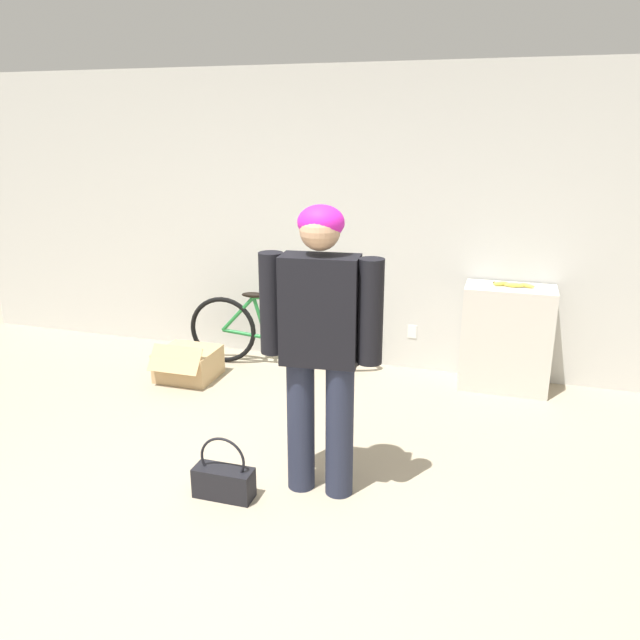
{
  "coord_description": "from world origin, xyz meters",
  "views": [
    {
      "loc": [
        1.3,
        -2.36,
        2.11
      ],
      "look_at": [
        0.34,
        0.8,
        1.08
      ],
      "focal_mm": 35.0,
      "sensor_mm": 36.0,
      "label": 1
    }
  ],
  "objects_px": {
    "bicycle": "(280,331)",
    "banana": "(513,285)",
    "handbag": "(224,480)",
    "person": "(320,335)",
    "cardboard_box": "(188,364)"
  },
  "relations": [
    {
      "from": "bicycle",
      "to": "banana",
      "type": "bearing_deg",
      "value": -3.25
    },
    {
      "from": "banana",
      "to": "cardboard_box",
      "type": "relative_size",
      "value": 0.65
    },
    {
      "from": "person",
      "to": "banana",
      "type": "height_order",
      "value": "person"
    },
    {
      "from": "bicycle",
      "to": "banana",
      "type": "relative_size",
      "value": 5.09
    },
    {
      "from": "bicycle",
      "to": "cardboard_box",
      "type": "xyz_separation_m",
      "value": [
        -0.67,
        -0.49,
        -0.21
      ]
    },
    {
      "from": "person",
      "to": "cardboard_box",
      "type": "xyz_separation_m",
      "value": [
        -1.61,
        1.34,
        -0.86
      ]
    },
    {
      "from": "banana",
      "to": "handbag",
      "type": "bearing_deg",
      "value": -125.67
    },
    {
      "from": "person",
      "to": "banana",
      "type": "xyz_separation_m",
      "value": [
        1.03,
        1.91,
        -0.1
      ]
    },
    {
      "from": "person",
      "to": "handbag",
      "type": "relative_size",
      "value": 4.39
    },
    {
      "from": "person",
      "to": "cardboard_box",
      "type": "relative_size",
      "value": 3.31
    },
    {
      "from": "banana",
      "to": "handbag",
      "type": "height_order",
      "value": "banana"
    },
    {
      "from": "bicycle",
      "to": "handbag",
      "type": "distance_m",
      "value": 2.13
    },
    {
      "from": "person",
      "to": "cardboard_box",
      "type": "height_order",
      "value": "person"
    },
    {
      "from": "person",
      "to": "bicycle",
      "type": "relative_size",
      "value": 1.0
    },
    {
      "from": "bicycle",
      "to": "banana",
      "type": "distance_m",
      "value": 2.05
    }
  ]
}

